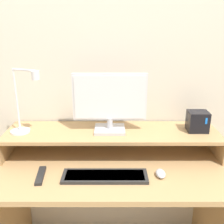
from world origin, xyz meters
The scene contains 9 objects.
wall_back centered at (0.00, 0.71, 1.25)m, with size 6.00×0.05×2.50m.
desk centered at (0.00, 0.34, 0.55)m, with size 1.35×0.67×0.76m.
monitor_shelf centered at (0.00, 0.50, 0.89)m, with size 1.35×0.34×0.15m.
monitor centered at (-0.01, 0.50, 1.10)m, with size 0.45×0.17×0.37m.
desk_lamp centered at (-0.53, 0.46, 1.08)m, with size 0.23×0.14×0.40m.
router_dock centered at (0.54, 0.50, 0.98)m, with size 0.12×0.11×0.13m.
keyboard centered at (-0.04, 0.20, 0.77)m, with size 0.47×0.13×0.02m.
mouse centered at (0.27, 0.22, 0.78)m, with size 0.05×0.09×0.03m.
remote_control centered at (-0.39, 0.21, 0.77)m, with size 0.05×0.18×0.02m.
Camera 1 is at (-0.00, -1.03, 1.56)m, focal length 42.00 mm.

